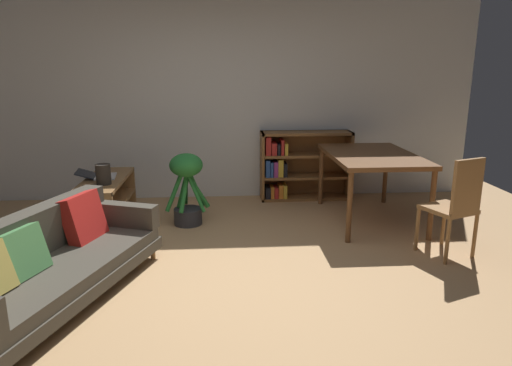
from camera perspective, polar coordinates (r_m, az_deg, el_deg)
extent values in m
plane|color=tan|center=(3.92, -3.76, -12.30)|extent=(8.16, 8.16, 0.00)
cube|color=silver|center=(6.22, -4.21, 10.52)|extent=(6.80, 0.10, 2.70)
cylinder|color=olive|center=(4.45, -12.70, -8.59)|extent=(0.04, 0.04, 0.10)
cylinder|color=olive|center=(4.77, -19.41, -7.51)|extent=(0.04, 0.04, 0.10)
cube|color=#474238|center=(3.90, -23.31, -11.25)|extent=(1.37, 2.10, 0.10)
cube|color=#474238|center=(3.86, -23.46, -9.90)|extent=(1.31, 2.02, 0.10)
cube|color=#474238|center=(3.95, -27.01, -6.10)|extent=(0.81, 1.83, 0.36)
cube|color=#474238|center=(4.49, -16.42, -3.76)|extent=(0.72, 0.38, 0.21)
cube|color=#4C894C|center=(3.72, -27.15, -7.75)|extent=(0.33, 0.40, 0.37)
cube|color=red|center=(4.25, -20.65, -4.05)|extent=(0.34, 0.46, 0.42)
cube|color=olive|center=(6.01, -16.82, -0.64)|extent=(0.43, 0.04, 0.54)
cube|color=olive|center=(4.91, -19.72, -4.19)|extent=(0.43, 0.04, 0.54)
cube|color=olive|center=(5.46, -18.11, -2.36)|extent=(0.43, 1.18, 0.04)
cube|color=olive|center=(5.40, -18.32, 0.29)|extent=(0.43, 1.22, 0.04)
cube|color=olive|center=(5.53, -17.92, -4.71)|extent=(0.43, 1.18, 0.04)
cube|color=silver|center=(5.46, -18.20, 0.77)|extent=(0.26, 0.35, 0.02)
cube|color=black|center=(5.48, -20.41, 1.08)|extent=(0.24, 0.34, 0.08)
cylinder|color=#2D2823|center=(5.12, -18.47, 1.03)|extent=(0.16, 0.16, 0.22)
cylinder|color=slate|center=(5.11, -18.51, 1.51)|extent=(0.09, 0.09, 0.01)
cylinder|color=#333338|center=(5.31, -8.46, -4.11)|extent=(0.32, 0.32, 0.18)
cylinder|color=#287A33|center=(5.25, -7.30, -0.90)|extent=(0.28, 0.12, 0.44)
cylinder|color=#287A33|center=(5.27, -7.61, -0.38)|extent=(0.22, 0.19, 0.52)
cylinder|color=#287A33|center=(5.33, -8.69, -0.73)|extent=(0.07, 0.25, 0.43)
cylinder|color=#287A33|center=(5.26, -9.11, -1.09)|extent=(0.16, 0.11, 0.40)
cylinder|color=#287A33|center=(5.18, -9.87, -0.45)|extent=(0.27, 0.13, 0.57)
cylinder|color=#287A33|center=(5.16, -8.98, -1.67)|extent=(0.11, 0.21, 0.36)
cylinder|color=#287A33|center=(5.15, -7.55, -1.11)|extent=(0.23, 0.18, 0.45)
ellipsoid|color=#287A33|center=(5.15, -8.70, 2.22)|extent=(0.37, 0.37, 0.26)
cylinder|color=brown|center=(6.01, 8.09, 0.84)|extent=(0.06, 0.06, 0.74)
cylinder|color=brown|center=(4.73, 11.56, -3.02)|extent=(0.06, 0.06, 0.74)
cylinder|color=brown|center=(6.25, 15.80, 0.95)|extent=(0.06, 0.06, 0.74)
cylinder|color=brown|center=(5.02, 21.02, -2.67)|extent=(0.06, 0.06, 0.74)
cube|color=brown|center=(5.39, 14.22, 3.31)|extent=(0.96, 1.47, 0.05)
cylinder|color=olive|center=(4.75, 19.41, -5.46)|extent=(0.04, 0.04, 0.43)
cylinder|color=olive|center=(5.00, 22.30, -4.75)|extent=(0.04, 0.04, 0.43)
cylinder|color=olive|center=(4.52, 22.71, -6.79)|extent=(0.04, 0.04, 0.43)
cylinder|color=olive|center=(4.78, 25.56, -5.96)|extent=(0.04, 0.04, 0.43)
cube|color=olive|center=(4.69, 22.77, -3.01)|extent=(0.51, 0.52, 0.04)
cube|color=olive|center=(4.50, 24.83, -0.35)|extent=(0.34, 0.16, 0.49)
cube|color=brown|center=(6.14, 0.77, 2.11)|extent=(0.04, 0.34, 0.92)
cube|color=brown|center=(6.35, 11.42, 2.23)|extent=(0.04, 0.34, 0.92)
cube|color=brown|center=(6.14, 6.29, 6.20)|extent=(1.21, 0.34, 0.04)
cube|color=brown|center=(6.33, 6.08, -1.73)|extent=(1.21, 0.34, 0.04)
cube|color=brown|center=(6.37, 5.94, 2.46)|extent=(1.18, 0.04, 0.92)
cube|color=brown|center=(6.25, 6.15, 0.86)|extent=(1.18, 0.32, 0.04)
cube|color=brown|center=(6.19, 6.22, 3.51)|extent=(1.18, 0.32, 0.04)
cube|color=black|center=(6.21, 1.42, -1.08)|extent=(0.07, 0.27, 0.14)
cube|color=orange|center=(6.21, 1.99, -1.08)|extent=(0.05, 0.21, 0.15)
cube|color=red|center=(6.22, 2.46, -1.08)|extent=(0.05, 0.25, 0.14)
cube|color=orange|center=(6.22, 3.04, -0.93)|extent=(0.06, 0.21, 0.18)
cube|color=gold|center=(6.24, 3.53, -0.89)|extent=(0.05, 0.26, 0.18)
cube|color=#2D5199|center=(6.13, 1.40, 1.91)|extent=(0.06, 0.24, 0.22)
cube|color=#2D5199|center=(6.13, 1.90, 1.78)|extent=(0.04, 0.22, 0.20)
cube|color=#993884|center=(6.14, 2.40, 1.83)|extent=(0.06, 0.24, 0.20)
cube|color=gold|center=(6.14, 3.01, 1.97)|extent=(0.07, 0.21, 0.23)
cube|color=black|center=(6.15, 3.59, 1.72)|extent=(0.05, 0.21, 0.18)
cube|color=red|center=(6.07, 1.47, 4.70)|extent=(0.07, 0.25, 0.24)
cube|color=red|center=(6.09, 2.19, 4.34)|extent=(0.07, 0.24, 0.16)
cube|color=black|center=(6.09, 2.77, 4.26)|extent=(0.04, 0.23, 0.14)
cube|color=red|center=(6.09, 3.23, 4.52)|extent=(0.04, 0.23, 0.20)
cube|color=gold|center=(6.11, 3.68, 4.32)|extent=(0.04, 0.25, 0.15)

